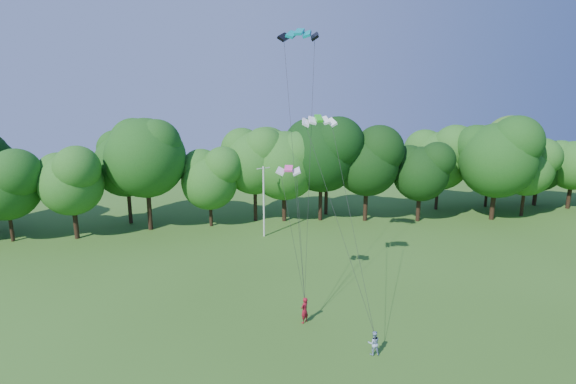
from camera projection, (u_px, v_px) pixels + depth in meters
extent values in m
cylinder|color=silver|center=(264.00, 202.00, 47.61)|extent=(0.19, 0.19, 7.65)
cube|color=silver|center=(263.00, 168.00, 46.78)|extent=(1.43, 0.69, 0.08)
imported|color=maroon|center=(304.00, 310.00, 30.47)|extent=(0.79, 0.77, 1.83)
imported|color=#94ADCD|center=(374.00, 343.00, 26.84)|extent=(0.79, 0.64, 1.52)
cube|color=#048B94|center=(299.00, 32.00, 32.61)|extent=(3.14, 2.27, 0.63)
cube|color=green|center=(319.00, 118.00, 31.17)|extent=(2.35, 1.10, 0.50)
cube|color=#FF46A6|center=(289.00, 168.00, 31.23)|extent=(1.83, 1.20, 0.38)
cylinder|color=#2E2212|center=(320.00, 201.00, 53.82)|extent=(0.43, 0.43, 4.80)
ellipsoid|color=black|center=(321.00, 148.00, 52.38)|extent=(9.61, 9.61, 10.48)
cylinder|color=#321F14|center=(487.00, 190.00, 60.04)|extent=(0.53, 0.53, 4.44)
ellipsoid|color=#34621D|center=(491.00, 147.00, 58.71)|extent=(8.87, 8.87, 9.68)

